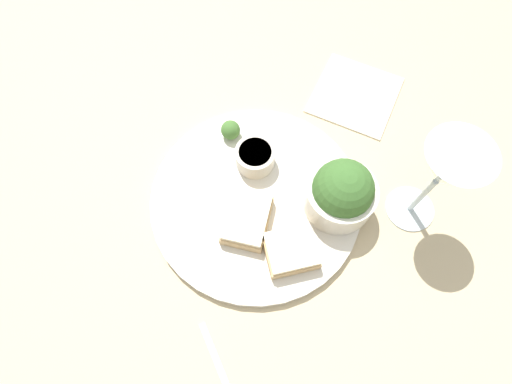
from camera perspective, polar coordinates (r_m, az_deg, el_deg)
ground_plane at (r=0.59m, az=-0.00°, el=-1.33°), size 4.00×4.00×0.00m
dinner_plate at (r=0.58m, az=-0.00°, el=-1.07°), size 0.30×0.30×0.01m
salad_bowl at (r=0.55m, az=12.10°, el=-0.09°), size 0.10×0.10×0.09m
sauce_ramekin at (r=0.58m, az=-0.13°, el=5.10°), size 0.06×0.06×0.03m
cheese_toast_near at (r=0.55m, az=-1.30°, el=-3.97°), size 0.10×0.10×0.03m
cheese_toast_far at (r=0.54m, az=5.00°, el=-8.32°), size 0.09×0.08×0.03m
wine_glass at (r=0.52m, az=25.48°, el=2.69°), size 0.08×0.08×0.16m
garnish at (r=0.61m, az=-3.66°, el=8.84°), size 0.03×0.03×0.03m
napkin at (r=0.70m, az=13.97°, el=13.40°), size 0.18×0.18×0.01m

